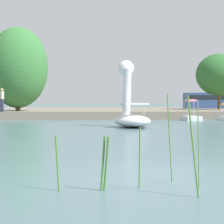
{
  "coord_description": "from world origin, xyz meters",
  "views": [
    {
      "loc": [
        -2.12,
        -8.18,
        1.37
      ],
      "look_at": [
        1.11,
        19.55,
        0.72
      ],
      "focal_mm": 74.67,
      "sensor_mm": 36.0,
      "label": 1
    }
  ],
  "objects_px": {
    "person_on_path": "(2,99)",
    "parked_van": "(205,100)",
    "pedal_boat_pink": "(191,114)",
    "tree_broadleaf_right": "(219,75)",
    "tree_willow_near_path": "(18,68)",
    "swan_boat": "(131,109)"
  },
  "relations": [
    {
      "from": "tree_broadleaf_right",
      "to": "swan_boat",
      "type": "bearing_deg",
      "value": -121.76
    },
    {
      "from": "pedal_boat_pink",
      "to": "parked_van",
      "type": "height_order",
      "value": "parked_van"
    },
    {
      "from": "swan_boat",
      "to": "pedal_boat_pink",
      "type": "xyz_separation_m",
      "value": [
        5.62,
        8.02,
        -0.49
      ]
    },
    {
      "from": "pedal_boat_pink",
      "to": "tree_broadleaf_right",
      "type": "relative_size",
      "value": 0.37
    },
    {
      "from": "pedal_boat_pink",
      "to": "tree_willow_near_path",
      "type": "xyz_separation_m",
      "value": [
        -12.65,
        5.76,
        3.63
      ]
    },
    {
      "from": "swan_boat",
      "to": "tree_willow_near_path",
      "type": "xyz_separation_m",
      "value": [
        -7.03,
        13.78,
        3.14
      ]
    },
    {
      "from": "tree_willow_near_path",
      "to": "pedal_boat_pink",
      "type": "bearing_deg",
      "value": -24.49
    },
    {
      "from": "swan_boat",
      "to": "tree_broadleaf_right",
      "type": "bearing_deg",
      "value": 58.24
    },
    {
      "from": "tree_broadleaf_right",
      "to": "person_on_path",
      "type": "xyz_separation_m",
      "value": [
        -19.31,
        -7.63,
        -2.36
      ]
    },
    {
      "from": "tree_willow_near_path",
      "to": "person_on_path",
      "type": "xyz_separation_m",
      "value": [
        -0.9,
        -3.03,
        -2.57
      ]
    },
    {
      "from": "parked_van",
      "to": "person_on_path",
      "type": "bearing_deg",
      "value": -143.32
    },
    {
      "from": "pedal_boat_pink",
      "to": "tree_broadleaf_right",
      "type": "xyz_separation_m",
      "value": [
        5.77,
        10.37,
        3.42
      ]
    },
    {
      "from": "tree_broadleaf_right",
      "to": "pedal_boat_pink",
      "type": "bearing_deg",
      "value": -119.08
    },
    {
      "from": "person_on_path",
      "to": "parked_van",
      "type": "bearing_deg",
      "value": 36.68
    },
    {
      "from": "person_on_path",
      "to": "parked_van",
      "type": "relative_size",
      "value": 0.37
    },
    {
      "from": "person_on_path",
      "to": "parked_van",
      "type": "xyz_separation_m",
      "value": [
        20.38,
        15.18,
        0.0
      ]
    },
    {
      "from": "parked_van",
      "to": "tree_willow_near_path",
      "type": "bearing_deg",
      "value": -148.04
    },
    {
      "from": "swan_boat",
      "to": "tree_broadleaf_right",
      "type": "distance_m",
      "value": 21.82
    },
    {
      "from": "tree_willow_near_path",
      "to": "parked_van",
      "type": "relative_size",
      "value": 1.44
    },
    {
      "from": "pedal_boat_pink",
      "to": "parked_van",
      "type": "bearing_deg",
      "value": 69.12
    },
    {
      "from": "swan_boat",
      "to": "pedal_boat_pink",
      "type": "height_order",
      "value": "swan_boat"
    },
    {
      "from": "tree_willow_near_path",
      "to": "person_on_path",
      "type": "distance_m",
      "value": 4.07
    }
  ]
}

